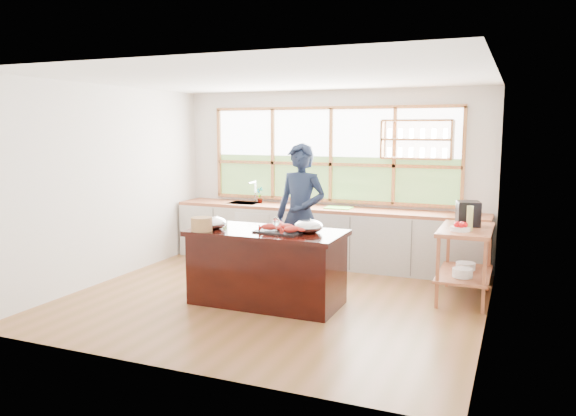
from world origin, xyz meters
The scene contains 18 objects.
ground_plane centered at (0.00, 0.00, 0.00)m, with size 5.00×5.00×0.00m, color brown.
room_shell centered at (0.02, 0.51, 1.75)m, with size 5.02×4.52×2.71m.
back_counter centered at (-0.02, 1.94, 0.45)m, with size 4.90×0.63×0.90m.
right_shelf_unit centered at (2.19, 0.89, 0.60)m, with size 0.62×1.10×0.90m.
island centered at (0.00, -0.20, 0.45)m, with size 1.85×0.90×0.90m.
cook centered at (0.10, 0.66, 0.96)m, with size 0.70×0.46×1.92m, color #162037.
potted_plant centered at (-1.14, 2.00, 1.04)m, with size 0.14×0.10×0.27m, color slate.
cutting_board centered at (0.23, 1.94, 0.91)m, with size 0.40×0.30×0.01m, color #67CA42.
espresso_machine centered at (2.19, 1.07, 1.05)m, with size 0.27×0.29×0.31m, color black.
wine_bottle centered at (2.24, 0.71, 1.05)m, with size 0.07×0.07×0.30m, color #BDBE61.
fruit_bowl centered at (2.14, 0.67, 0.94)m, with size 0.24×0.24×0.11m.
slate_board centered at (0.19, -0.22, 0.91)m, with size 0.55×0.40×0.02m, color black.
lobster_pile centered at (0.22, -0.23, 0.96)m, with size 0.52×0.44×0.08m.
mixing_bowl_left centered at (-0.66, -0.33, 0.97)m, with size 0.33×0.33×0.16m, color silver.
mixing_bowl_right centered at (0.51, -0.12, 0.97)m, with size 0.34×0.34×0.16m, color silver.
wine_glass centered at (0.25, -0.48, 1.06)m, with size 0.08×0.08×0.22m.
wicker_basket centered at (-0.71, -0.51, 0.98)m, with size 0.25×0.25×0.16m, color #AC7D50.
parchment_roll centered at (-0.83, -0.03, 0.94)m, with size 0.08×0.08×0.30m, color white.
Camera 1 is at (2.77, -6.20, 2.11)m, focal length 35.00 mm.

